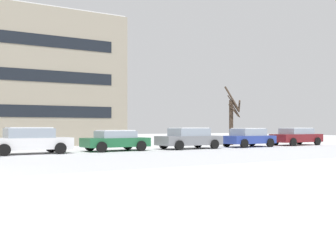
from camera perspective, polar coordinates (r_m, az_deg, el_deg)
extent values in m
cube|color=white|center=(24.04, -18.70, -2.32)|extent=(4.60, 1.89, 0.64)
cube|color=#8C99A8|center=(24.03, -18.70, -0.93)|extent=(2.55, 1.68, 0.53)
cube|color=white|center=(24.02, -18.70, -0.22)|extent=(2.32, 1.55, 0.06)
cylinder|color=black|center=(25.29, -15.91, -2.82)|extent=(0.65, 0.24, 0.64)
cylinder|color=black|center=(23.59, -14.70, -3.02)|extent=(0.65, 0.24, 0.64)
cylinder|color=black|center=(22.88, -21.80, -3.11)|extent=(0.65, 0.24, 0.64)
cube|color=#1E6038|center=(25.89, -7.30, -2.25)|extent=(4.13, 1.96, 0.56)
cube|color=#8C99A8|center=(25.88, -7.30, -1.16)|extent=(2.29, 1.76, 0.42)
cube|color=white|center=(25.87, -7.30, -0.63)|extent=(2.08, 1.62, 0.06)
cylinder|color=black|center=(27.31, -5.60, -2.61)|extent=(0.65, 0.24, 0.64)
cylinder|color=black|center=(25.65, -3.74, -2.78)|extent=(0.65, 0.24, 0.64)
cylinder|color=black|center=(26.24, -10.78, -2.72)|extent=(0.65, 0.24, 0.64)
cylinder|color=black|center=(24.51, -9.20, -2.91)|extent=(0.65, 0.24, 0.64)
cube|color=slate|center=(28.08, 2.94, -2.01)|extent=(4.51, 2.01, 0.62)
cube|color=#8C99A8|center=(28.07, 2.94, -0.86)|extent=(2.50, 1.80, 0.51)
cube|color=white|center=(28.07, 2.94, -0.27)|extent=(2.28, 1.66, 0.06)
cylinder|color=black|center=(29.71, 4.17, -2.40)|extent=(0.65, 0.24, 0.64)
cylinder|color=black|center=(28.19, 6.47, -2.53)|extent=(0.65, 0.24, 0.64)
cylinder|color=black|center=(28.10, -0.60, -2.54)|extent=(0.65, 0.24, 0.64)
cylinder|color=black|center=(26.49, 1.56, -2.69)|extent=(0.65, 0.24, 0.64)
cube|color=#283D93|center=(31.28, 11.08, -1.85)|extent=(4.03, 2.01, 0.57)
cube|color=#8C99A8|center=(31.26, 11.08, -0.86)|extent=(2.24, 1.80, 0.51)
cube|color=white|center=(31.26, 11.08, -0.33)|extent=(2.04, 1.67, 0.06)
cylinder|color=black|center=(32.87, 11.57, -2.18)|extent=(0.65, 0.24, 0.64)
cylinder|color=black|center=(31.50, 13.99, -2.27)|extent=(0.65, 0.24, 0.64)
cylinder|color=black|center=(31.15, 8.13, -2.29)|extent=(0.65, 0.24, 0.64)
cylinder|color=black|center=(29.70, 10.53, -2.40)|extent=(0.65, 0.24, 0.64)
cube|color=maroon|center=(35.10, 17.38, -1.60)|extent=(4.50, 1.93, 0.64)
cube|color=#8C99A8|center=(35.09, 17.38, -0.70)|extent=(2.50, 1.73, 0.46)
cube|color=white|center=(35.08, 17.38, -0.27)|extent=(2.27, 1.59, 0.06)
cylinder|color=black|center=(36.80, 17.77, -1.95)|extent=(0.65, 0.24, 0.64)
cylinder|color=black|center=(35.64, 20.02, -2.01)|extent=(0.65, 0.24, 0.64)
cylinder|color=black|center=(34.64, 14.68, -2.07)|extent=(0.65, 0.24, 0.64)
cylinder|color=black|center=(33.41, 16.96, -2.14)|extent=(0.65, 0.24, 0.64)
cylinder|color=#423326|center=(34.26, 8.76, 0.48)|extent=(0.34, 0.34, 3.71)
cylinder|color=#423326|center=(34.32, 9.86, 2.72)|extent=(0.96, 1.20, 0.95)
cylinder|color=#423326|center=(33.89, 9.02, 3.13)|extent=(0.96, 0.40, 1.32)
cylinder|color=#423326|center=(33.93, 9.32, 2.23)|extent=(1.05, 0.18, 1.23)
cylinder|color=#423326|center=(33.89, 9.12, 2.16)|extent=(1.00, 0.30, 1.05)
cylinder|color=#423326|center=(33.78, 8.85, 3.83)|extent=(1.12, 0.80, 1.97)
cube|color=#9E937F|center=(37.55, -19.26, 5.75)|extent=(14.43, 10.70, 10.66)
cube|color=white|center=(38.47, -19.25, 13.75)|extent=(14.14, 10.48, 0.10)
cube|color=black|center=(32.12, -17.44, 1.96)|extent=(11.55, 0.04, 0.90)
cube|color=black|center=(32.33, -17.44, 6.69)|extent=(11.55, 0.04, 0.90)
cube|color=black|center=(32.74, -17.44, 11.33)|extent=(11.55, 0.04, 0.90)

